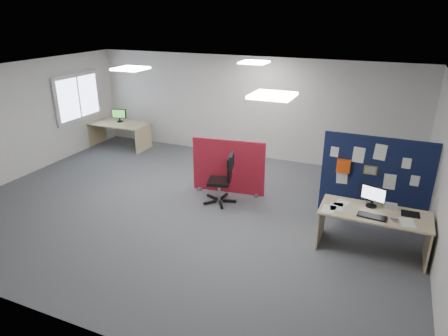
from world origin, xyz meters
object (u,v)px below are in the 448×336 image
(second_desk, at_px, (120,128))
(monitor_second, at_px, (119,115))
(navy_divider, at_px, (374,179))
(main_desk, at_px, (374,220))
(red_divider, at_px, (228,167))
(monitor_main, at_px, (373,195))
(office_chair, at_px, (224,176))

(second_desk, bearing_deg, monitor_second, 118.49)
(navy_divider, height_order, second_desk, navy_divider)
(navy_divider, distance_m, main_desk, 1.21)
(red_divider, height_order, second_desk, red_divider)
(main_desk, xyz_separation_m, monitor_main, (-0.08, 0.15, 0.38))
(main_desk, relative_size, office_chair, 1.63)
(second_desk, xyz_separation_m, monitor_second, (-0.05, 0.09, 0.38))
(navy_divider, height_order, monitor_main, navy_divider)
(main_desk, relative_size, red_divider, 1.08)
(navy_divider, xyz_separation_m, office_chair, (-2.86, -0.51, -0.22))
(monitor_second, height_order, office_chair, monitor_second)
(monitor_main, distance_m, red_divider, 3.21)
(monitor_main, height_order, office_chair, monitor_main)
(monitor_second, bearing_deg, office_chair, -44.29)
(navy_divider, xyz_separation_m, monitor_main, (0.04, -1.02, 0.11))
(second_desk, bearing_deg, navy_divider, -13.22)
(monitor_main, distance_m, office_chair, 2.96)
(monitor_second, bearing_deg, second_desk, -78.04)
(main_desk, xyz_separation_m, second_desk, (-7.26, 2.85, -0.00))
(monitor_second, bearing_deg, monitor_main, -37.58)
(red_divider, height_order, monitor_second, red_divider)
(second_desk, distance_m, monitor_second, 0.39)
(monitor_main, xyz_separation_m, office_chair, (-2.90, 0.50, -0.33))
(main_desk, xyz_separation_m, red_divider, (-3.11, 1.18, 0.04))
(main_desk, height_order, monitor_second, monitor_second)
(second_desk, height_order, office_chair, office_chair)
(monitor_main, xyz_separation_m, monitor_second, (-7.23, 2.78, -0.00))
(second_desk, bearing_deg, main_desk, -21.42)
(second_desk, distance_m, office_chair, 4.81)
(red_divider, relative_size, office_chair, 1.51)
(monitor_second, bearing_deg, red_divider, -39.25)
(navy_divider, height_order, monitor_second, navy_divider)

